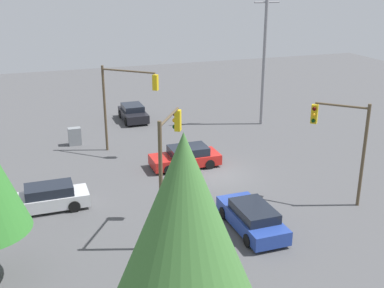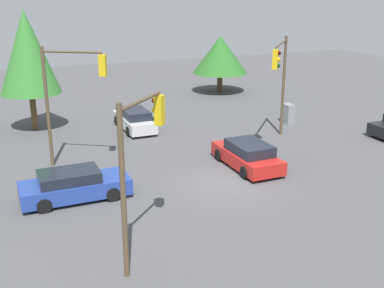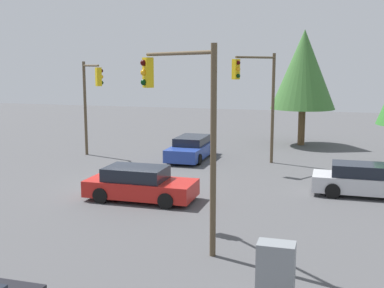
{
  "view_description": "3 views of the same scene",
  "coord_description": "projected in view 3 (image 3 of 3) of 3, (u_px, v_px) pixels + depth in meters",
  "views": [
    {
      "loc": [
        -11.08,
        -26.32,
        12.15
      ],
      "look_at": [
        -2.05,
        -0.9,
        2.63
      ],
      "focal_mm": 45.0,
      "sensor_mm": 36.0,
      "label": 1
    },
    {
      "loc": [
        19.1,
        -10.12,
        9.02
      ],
      "look_at": [
        -0.69,
        -1.51,
        1.97
      ],
      "focal_mm": 45.0,
      "sensor_mm": 36.0,
      "label": 2
    },
    {
      "loc": [
        -9.08,
        20.22,
        5.63
      ],
      "look_at": [
        -3.12,
        -0.16,
        2.12
      ],
      "focal_mm": 45.0,
      "sensor_mm": 36.0,
      "label": 3
    }
  ],
  "objects": [
    {
      "name": "sedan_blue",
      "position": [
        191.0,
        148.0,
        28.88
      ],
      "size": [
        2.01,
        4.76,
        1.36
      ],
      "color": "#233D93",
      "rests_on": "ground_plane"
    },
    {
      "name": "traffic_signal_cross",
      "position": [
        183.0,
        108.0,
        15.04
      ],
      "size": [
        3.36,
        3.01,
        6.23
      ],
      "rotation": [
        0.0,
        0.0,
        -0.73
      ],
      "color": "brown",
      "rests_on": "ground_plane"
    },
    {
      "name": "tree_right",
      "position": [
        304.0,
        70.0,
        33.26
      ],
      "size": [
        4.46,
        4.46,
        8.02
      ],
      "color": "brown",
      "rests_on": "ground_plane"
    },
    {
      "name": "traffic_signal_aux",
      "position": [
        91.0,
        93.0,
        28.79
      ],
      "size": [
        2.31,
        2.26,
        5.82
      ],
      "rotation": [
        0.0,
        0.0,
        2.37
      ],
      "color": "brown",
      "rests_on": "ground_plane"
    },
    {
      "name": "sedan_silver",
      "position": [
        366.0,
        181.0,
        20.79
      ],
      "size": [
        4.6,
        1.84,
        1.4
      ],
      "rotation": [
        0.0,
        0.0,
        1.57
      ],
      "color": "silver",
      "rests_on": "ground_plane"
    },
    {
      "name": "ground_plane",
      "position": [
        127.0,
        186.0,
        22.58
      ],
      "size": [
        80.0,
        80.0,
        0.0
      ],
      "primitive_type": "plane",
      "color": "#4C4C4F"
    },
    {
      "name": "electrical_cabinet",
      "position": [
        276.0,
        269.0,
        11.83
      ],
      "size": [
        0.93,
        0.59,
        1.34
      ],
      "primitive_type": "cube",
      "color": "gray",
      "rests_on": "ground_plane"
    },
    {
      "name": "traffic_signal_main",
      "position": [
        259.0,
        90.0,
        26.41
      ],
      "size": [
        1.96,
        2.91,
        6.26
      ],
      "rotation": [
        0.0,
        0.0,
        1.0
      ],
      "color": "brown",
      "rests_on": "ground_plane"
    },
    {
      "name": "sedan_red",
      "position": [
        140.0,
        184.0,
        20.18
      ],
      "size": [
        4.58,
        2.05,
        1.4
      ],
      "rotation": [
        0.0,
        0.0,
        1.57
      ],
      "color": "red",
      "rests_on": "ground_plane"
    }
  ]
}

